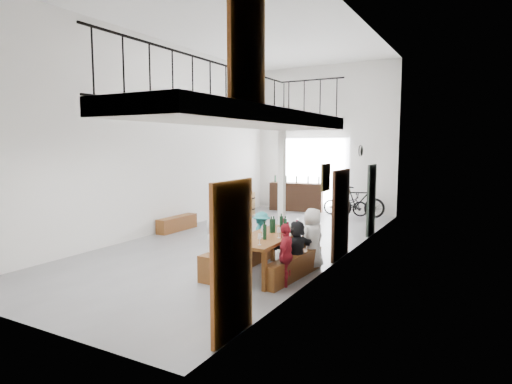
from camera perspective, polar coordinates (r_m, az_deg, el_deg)
The scene contains 24 objects.
floor at distance 11.35m, azimuth -1.60°, elevation -6.66°, with size 12.00×12.00×0.00m, color slate.
room_walls at distance 11.10m, azimuth -1.66°, elevation 11.52°, with size 12.00×12.00×12.00m.
gateway_portal at distance 16.64m, azimuth 7.60°, elevation 2.31°, with size 2.80×0.08×2.80m, color white.
right_wall_decor at distance 8.24m, azimuth 8.04°, elevation 0.64°, with size 0.07×8.28×5.07m.
balcony at distance 7.37m, azimuth -0.69°, elevation 9.53°, with size 1.52×5.62×4.00m.
tasting_table at distance 8.43m, azimuth 1.78°, elevation -6.31°, with size 0.90×2.16×0.79m.
bench_inner at distance 8.86m, azimuth -2.43°, elevation -8.68°, with size 0.35×2.22×0.51m, color brown.
bench_wall at distance 8.36m, azimuth 5.13°, elevation -9.90°, with size 0.25×1.91×0.44m, color brown.
tableware at distance 8.52m, azimuth 2.53°, elevation -4.65°, with size 0.62×1.72×0.35m.
side_bench at distance 12.97m, azimuth -10.47°, elevation -4.16°, with size 0.33×1.51×0.43m, color brown.
oak_barrel at distance 15.72m, azimuth -1.12°, elevation -1.50°, with size 0.55×0.55×0.81m.
serving_counter at distance 16.66m, azimuth 5.43°, elevation -0.63°, with size 2.04×0.57×1.08m, color #341C12.
counter_bottles at distance 16.60m, azimuth 5.46°, elevation 1.70°, with size 1.79×0.30×0.28m.
guest_left_a at distance 8.24m, azimuth -5.54°, elevation -7.49°, with size 0.57×0.37×1.17m, color silver.
guest_left_b at distance 8.70m, azimuth -2.70°, elevation -7.02°, with size 0.40×0.26×1.09m, color teal.
guest_left_c at distance 9.06m, azimuth -1.26°, elevation -6.65°, with size 0.50×0.39×1.03m, color silver.
guest_left_d at distance 9.61m, azimuth 0.75°, elevation -5.79°, with size 0.69×0.40×1.07m, color teal.
guest_right_a at distance 7.82m, azimuth 3.98°, elevation -8.33°, with size 0.67×0.28×1.15m, color #A41C2A.
guest_right_b at distance 8.42m, azimuth 5.47°, elevation -7.47°, with size 1.01×0.32×1.09m, color black.
guest_right_c at distance 8.91m, azimuth 7.55°, elevation -6.17°, with size 0.62×0.40×1.26m, color silver.
host_standing at distance 7.01m, azimuth -3.27°, elevation -8.47°, with size 0.55×0.36×1.52m, color #484B2A.
potted_plant at distance 10.72m, azimuth 11.06°, elevation -6.46°, with size 0.36×0.31×0.40m, color #21551F.
bicycle_near at distance 15.75m, azimuth 11.84°, elevation -1.56°, with size 0.56×1.61×0.85m, color black.
bicycle_far at distance 15.34m, azimuth 13.44°, elevation -1.33°, with size 0.52×1.83×1.10m, color black.
Camera 1 is at (5.60, -9.54, 2.55)m, focal length 30.00 mm.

